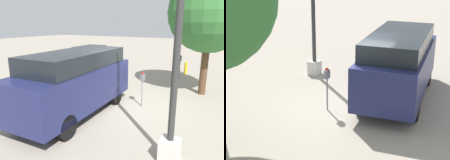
% 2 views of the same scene
% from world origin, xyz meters
% --- Properties ---
extents(ground_plane, '(80.00, 80.00, 0.00)m').
position_xyz_m(ground_plane, '(0.00, 0.00, 0.00)').
color(ground_plane, gray).
extents(parking_meter_near, '(0.21, 0.13, 1.36)m').
position_xyz_m(parking_meter_near, '(-0.29, 0.45, 1.00)').
color(parking_meter_near, gray).
rests_on(parking_meter_near, ground).
extents(lamp_post, '(0.44, 0.44, 6.34)m').
position_xyz_m(lamp_post, '(2.61, 2.35, 2.00)').
color(lamp_post, beige).
rests_on(lamp_post, ground).
extents(parked_van, '(5.09, 2.07, 2.21)m').
position_xyz_m(parked_van, '(1.52, -1.28, 1.21)').
color(parked_van, navy).
rests_on(parked_van, ground).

